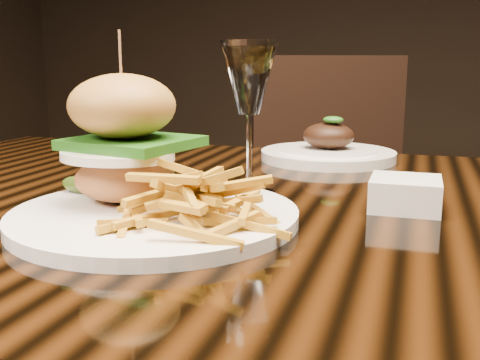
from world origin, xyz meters
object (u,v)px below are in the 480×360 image
(wine_glass, at_px, (249,83))
(far_dish, at_px, (328,151))
(burger_plate, at_px, (147,174))
(chair_far, at_px, (336,200))
(dining_table, at_px, (315,259))

(wine_glass, xyz_separation_m, far_dish, (0.06, 0.32, -0.14))
(burger_plate, relative_size, far_dish, 1.32)
(chair_far, bearing_deg, wine_glass, -113.85)
(far_dish, bearing_deg, wine_glass, -100.70)
(dining_table, xyz_separation_m, burger_plate, (-0.17, -0.14, 0.13))
(dining_table, distance_m, far_dish, 0.35)
(dining_table, xyz_separation_m, far_dish, (-0.04, 0.33, 0.09))
(far_dish, height_order, chair_far, chair_far)
(dining_table, height_order, burger_plate, burger_plate)
(dining_table, distance_m, chair_far, 0.90)
(wine_glass, height_order, far_dish, wine_glass)
(burger_plate, xyz_separation_m, wine_glass, (0.08, 0.15, 0.10))
(chair_far, bearing_deg, dining_table, -107.50)
(dining_table, relative_size, burger_plate, 4.86)
(chair_far, bearing_deg, burger_plate, -118.07)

